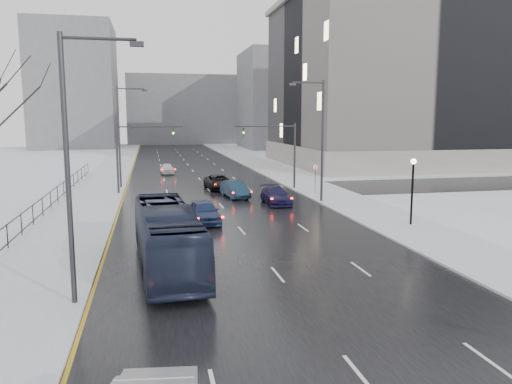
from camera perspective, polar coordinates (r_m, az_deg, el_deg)
road at (r=59.63m, az=-6.67°, el=1.71°), size 16.00×150.00×0.04m
cross_road at (r=47.80m, az=-5.32°, el=0.04°), size 130.00×10.00×0.04m
sidewalk_left at (r=59.59m, az=-16.78°, el=1.45°), size 5.00×150.00×0.16m
sidewalk_right at (r=61.48m, az=3.12°, el=2.01°), size 5.00×150.00×0.16m
park_strip at (r=61.13m, az=-25.68°, el=1.12°), size 14.00×150.00×0.12m
iron_fence at (r=30.55m, az=-26.09°, el=-3.94°), size 0.06×70.00×1.30m
streetlight_r_mid at (r=41.30m, az=7.31°, el=6.48°), size 2.95×0.25×10.00m
streetlight_l_near at (r=19.21m, az=-20.14°, el=3.74°), size 2.95×0.25×10.00m
streetlight_l_far at (r=51.06m, az=-15.14°, el=6.64°), size 2.95×0.25×10.00m
lamppost_r_mid at (r=33.56m, az=17.47°, el=1.11°), size 0.36×0.36×4.28m
mast_signal_right at (r=48.76m, az=3.23°, el=5.06°), size 6.10×0.33×6.50m
mast_signal_left at (r=47.09m, az=-14.30°, el=4.69°), size 6.10×0.33×6.50m
no_uturn_sign at (r=45.64m, az=6.80°, el=2.50°), size 0.60×0.06×2.70m
civic_building at (r=81.79m, az=18.01°, el=11.04°), size 41.00×31.00×24.80m
bldg_far_right at (r=118.84m, az=4.43°, el=10.41°), size 24.00×20.00×22.00m
bldg_far_left at (r=125.26m, az=-19.96°, el=11.21°), size 18.00×22.00×28.00m
bldg_far_center at (r=139.30m, az=-8.21°, el=9.25°), size 30.00×18.00×18.00m
bus at (r=23.63m, az=-10.13°, el=-5.11°), size 3.18×10.82×2.98m
sedan_center_near at (r=33.55m, az=-5.96°, el=-2.26°), size 2.13×4.55×1.50m
sedan_right_near at (r=43.95m, az=-2.43°, el=0.32°), size 2.15×4.62×1.47m
sedan_right_cross at (r=49.04m, az=-4.23°, el=1.12°), size 2.71×5.22×1.40m
sedan_right_far at (r=40.70m, az=2.30°, el=-0.42°), size 1.94×4.70×1.36m
sedan_center_far at (r=63.43m, az=-10.14°, el=2.66°), size 1.78×3.98×1.33m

